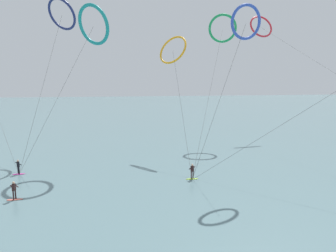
% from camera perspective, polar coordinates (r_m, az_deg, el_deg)
% --- Properties ---
extents(sea_water, '(400.00, 200.00, 0.08)m').
position_cam_1_polar(sea_water, '(107.57, -8.20, 3.02)').
color(sea_water, slate).
rests_on(sea_water, ground).
extents(surfer_coral, '(1.40, 0.67, 1.70)m').
position_cam_1_polar(surfer_coral, '(30.02, -27.82, -11.30)').
color(surfer_coral, '#EA7260').
rests_on(surfer_coral, ground).
extents(surfer_magenta, '(1.40, 0.73, 1.70)m').
position_cam_1_polar(surfer_magenta, '(37.60, -27.17, -7.31)').
color(surfer_magenta, '#CC288E').
rests_on(surfer_magenta, ground).
extents(surfer_lime, '(1.40, 0.71, 1.70)m').
position_cam_1_polar(surfer_lime, '(32.06, 4.74, -9.03)').
color(surfer_lime, '#8CC62D').
rests_on(surfer_lime, ground).
extents(kite_crimson, '(4.91, 48.38, 23.29)m').
position_cam_1_polar(kite_crimson, '(62.22, 17.75, 18.00)').
color(kite_crimson, red).
rests_on(kite_crimson, ground).
extents(kite_amber, '(4.79, 15.75, 17.20)m').
position_cam_1_polar(kite_amber, '(43.71, 0.96, 14.63)').
color(kite_amber, orange).
rests_on(kite_amber, ground).
extents(kite_teal, '(11.19, 7.04, 20.07)m').
position_cam_1_polar(kite_teal, '(39.79, -14.37, 18.59)').
color(kite_teal, teal).
rests_on(kite_teal, ground).
extents(kite_cobalt, '(7.53, 1.41, 18.52)m').
position_cam_1_polar(kite_cobalt, '(33.28, 14.97, 18.99)').
color(kite_cobalt, '#2647B7').
rests_on(kite_cobalt, ground).
extents(kite_navy, '(6.57, 13.49, 22.18)m').
position_cam_1_polar(kite_navy, '(47.12, -20.03, 19.81)').
color(kite_navy, navy).
rests_on(kite_navy, ground).
extents(kite_emerald, '(13.00, 21.50, 21.97)m').
position_cam_1_polar(kite_emerald, '(53.56, 10.60, 18.22)').
color(kite_emerald, '#199351').
rests_on(kite_emerald, ground).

